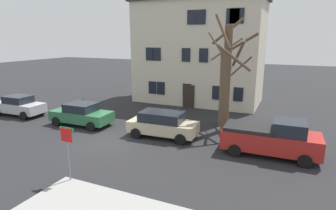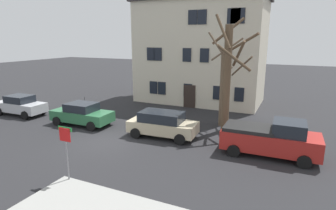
{
  "view_description": "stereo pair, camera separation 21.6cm",
  "coord_description": "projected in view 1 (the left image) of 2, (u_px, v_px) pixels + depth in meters",
  "views": [
    {
      "loc": [
        10.29,
        -13.15,
        6.26
      ],
      "look_at": [
        2.76,
        3.57,
        1.84
      ],
      "focal_mm": 29.73,
      "sensor_mm": 36.0,
      "label": 1
    },
    {
      "loc": [
        10.48,
        -13.06,
        6.26
      ],
      "look_at": [
        2.76,
        3.57,
        1.84
      ],
      "focal_mm": 29.73,
      "sensor_mm": 36.0,
      "label": 2
    }
  ],
  "objects": [
    {
      "name": "tree_bare_near",
      "position": [
        223.0,
        83.0,
        19.85
      ],
      "size": [
        3.24,
        2.97,
        6.67
      ],
      "color": "brown",
      "rests_on": "ground_plane"
    },
    {
      "name": "street_sign_pole",
      "position": [
        67.0,
        144.0,
        11.99
      ],
      "size": [
        0.76,
        0.07,
        2.56
      ],
      "color": "slate",
      "rests_on": "ground_plane"
    },
    {
      "name": "pickup_truck_red",
      "position": [
        271.0,
        138.0,
        15.1
      ],
      "size": [
        5.11,
        2.31,
        2.03
      ],
      "color": "#AD231E",
      "rests_on": "ground_plane"
    },
    {
      "name": "car_silver_sedan",
      "position": [
        19.0,
        106.0,
        22.97
      ],
      "size": [
        4.44,
        2.05,
        1.65
      ],
      "color": "#B7BABF",
      "rests_on": "ground_plane"
    },
    {
      "name": "building_main",
      "position": [
        199.0,
        44.0,
        27.28
      ],
      "size": [
        12.44,
        6.71,
        11.25
      ],
      "color": "beige",
      "rests_on": "ground_plane"
    },
    {
      "name": "tree_bare_mid",
      "position": [
        228.0,
        73.0,
        18.45
      ],
      "size": [
        3.17,
        3.48,
        7.75
      ],
      "color": "brown",
      "rests_on": "ground_plane"
    },
    {
      "name": "bicycle_leaning",
      "position": [
        85.0,
        105.0,
        25.31
      ],
      "size": [
        1.73,
        0.38,
        1.03
      ],
      "color": "black",
      "rests_on": "ground_plane"
    },
    {
      "name": "ground_plane",
      "position": [
        104.0,
        142.0,
        17.23
      ],
      "size": [
        120.0,
        120.0,
        0.0
      ],
      "primitive_type": "plane",
      "color": "#262628"
    },
    {
      "name": "car_beige_wagon",
      "position": [
        163.0,
        124.0,
        17.93
      ],
      "size": [
        4.5,
        2.26,
        1.67
      ],
      "color": "#C6B793",
      "rests_on": "ground_plane"
    },
    {
      "name": "car_green_sedan",
      "position": [
        82.0,
        114.0,
        20.4
      ],
      "size": [
        4.58,
        2.22,
        1.64
      ],
      "color": "#2D6B42",
      "rests_on": "ground_plane"
    }
  ]
}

